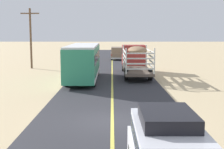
{
  "coord_description": "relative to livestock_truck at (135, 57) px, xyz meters",
  "views": [
    {
      "loc": [
        -0.01,
        -15.17,
        4.44
      ],
      "look_at": [
        0.0,
        4.88,
        1.67
      ],
      "focal_mm": 50.47,
      "sensor_mm": 36.0,
      "label": 1
    }
  ],
  "objects": [
    {
      "name": "ground_plane",
      "position": [
        -2.37,
        -17.51,
        -1.79
      ],
      "size": [
        240.0,
        240.0,
        0.0
      ],
      "primitive_type": "plane",
      "color": "#CCB284"
    },
    {
      "name": "road_surface",
      "position": [
        -2.37,
        -17.51,
        -1.78
      ],
      "size": [
        8.0,
        120.0,
        0.02
      ],
      "primitive_type": "cube",
      "color": "#2D2D33",
      "rests_on": "ground"
    },
    {
      "name": "road_centre_line",
      "position": [
        -2.37,
        -17.51,
        -1.77
      ],
      "size": [
        0.16,
        117.6,
        0.0
      ],
      "primitive_type": "cube",
      "color": "#D8CC4C",
      "rests_on": "road_surface"
    },
    {
      "name": "livestock_truck",
      "position": [
        0.0,
        0.0,
        0.0
      ],
      "size": [
        2.53,
        9.7,
        3.02
      ],
      "color": "#B2332D",
      "rests_on": "road_surface"
    },
    {
      "name": "bus",
      "position": [
        -4.95,
        -4.47,
        -0.04
      ],
      "size": [
        2.54,
        10.0,
        3.21
      ],
      "color": "#2D8C66",
      "rests_on": "road_surface"
    },
    {
      "name": "car_far",
      "position": [
        -1.6,
        16.92,
        -0.7
      ],
      "size": [
        1.9,
        4.62,
        1.93
      ],
      "color": "#8C7259",
      "rests_on": "road_surface"
    },
    {
      "name": "power_pole_mid",
      "position": [
        -12.05,
        4.93,
        2.05
      ],
      "size": [
        2.2,
        0.24,
        7.12
      ],
      "color": "brown",
      "rests_on": "ground"
    }
  ]
}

